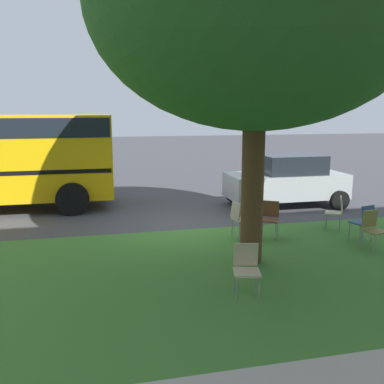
# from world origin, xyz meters

# --- Properties ---
(ground) EXTENTS (80.00, 80.00, 0.00)m
(ground) POSITION_xyz_m (0.00, 0.00, 0.00)
(ground) COLOR #424247
(grass_verge) EXTENTS (48.00, 6.00, 0.01)m
(grass_verge) POSITION_xyz_m (0.00, 3.20, 0.00)
(grass_verge) COLOR #3D752D
(grass_verge) RESTS_ON ground
(street_tree) EXTENTS (6.28, 6.28, 7.27)m
(street_tree) POSITION_xyz_m (-0.70, 2.78, 4.94)
(street_tree) COLOR brown
(street_tree) RESTS_ON ground
(chair_0) EXTENTS (0.57, 0.58, 0.88)m
(chair_0) POSITION_xyz_m (-1.75, 1.28, 0.52)
(chair_0) COLOR brown
(chair_0) RESTS_ON ground
(chair_1) EXTENTS (0.48, 0.48, 0.88)m
(chair_1) POSITION_xyz_m (-3.56, 2.68, 0.52)
(chair_1) COLOR olive
(chair_1) RESTS_ON ground
(chair_2) EXTENTS (0.51, 0.51, 0.88)m
(chair_2) POSITION_xyz_m (-3.73, 2.12, 0.52)
(chair_2) COLOR #335184
(chair_2) RESTS_ON ground
(chair_3) EXTENTS (0.49, 0.48, 0.88)m
(chair_3) POSITION_xyz_m (-1.01, 1.18, 0.52)
(chair_3) COLOR #ADA393
(chair_3) RESTS_ON ground
(chair_5) EXTENTS (0.58, 0.58, 0.88)m
(chair_5) POSITION_xyz_m (-3.67, 1.06, 0.52)
(chair_5) COLOR beige
(chair_5) RESTS_ON ground
(chair_6) EXTENTS (0.50, 0.51, 0.88)m
(chair_6) POSITION_xyz_m (-0.04, 4.29, 0.52)
(chair_6) COLOR beige
(chair_6) RESTS_ON ground
(parked_car) EXTENTS (3.70, 1.92, 1.65)m
(parked_car) POSITION_xyz_m (-3.63, -1.78, 0.84)
(parked_car) COLOR #ADB2B7
(parked_car) RESTS_ON ground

